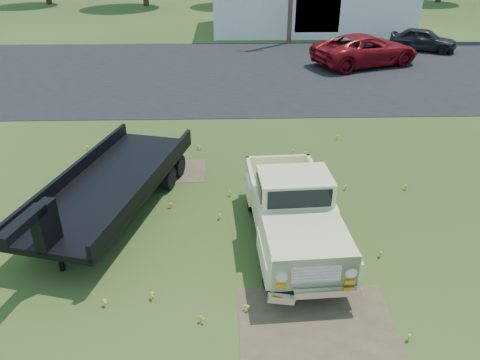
{
  "coord_description": "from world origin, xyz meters",
  "views": [
    {
      "loc": [
        -0.17,
        -9.64,
        6.72
      ],
      "look_at": [
        0.14,
        1.0,
        0.99
      ],
      "focal_mm": 35.0,
      "sensor_mm": 36.0,
      "label": 1
    }
  ],
  "objects_px": {
    "vintage_pickup_truck": "(293,209)",
    "dark_sedan": "(423,40)",
    "flatbed_trailer": "(111,179)",
    "red_pickup": "(366,50)"
  },
  "relations": [
    {
      "from": "vintage_pickup_truck",
      "to": "dark_sedan",
      "type": "bearing_deg",
      "value": 58.41
    },
    {
      "from": "vintage_pickup_truck",
      "to": "flatbed_trailer",
      "type": "height_order",
      "value": "flatbed_trailer"
    },
    {
      "from": "red_pickup",
      "to": "flatbed_trailer",
      "type": "bearing_deg",
      "value": 123.0
    },
    {
      "from": "red_pickup",
      "to": "dark_sedan",
      "type": "xyz_separation_m",
      "value": [
        4.52,
        3.42,
        -0.16
      ]
    },
    {
      "from": "vintage_pickup_truck",
      "to": "red_pickup",
      "type": "relative_size",
      "value": 0.84
    },
    {
      "from": "flatbed_trailer",
      "to": "vintage_pickup_truck",
      "type": "bearing_deg",
      "value": -4.3
    },
    {
      "from": "red_pickup",
      "to": "dark_sedan",
      "type": "relative_size",
      "value": 1.51
    },
    {
      "from": "vintage_pickup_truck",
      "to": "flatbed_trailer",
      "type": "xyz_separation_m",
      "value": [
        -4.57,
        1.58,
        0.02
      ]
    },
    {
      "from": "red_pickup",
      "to": "dark_sedan",
      "type": "height_order",
      "value": "red_pickup"
    },
    {
      "from": "vintage_pickup_truck",
      "to": "dark_sedan",
      "type": "height_order",
      "value": "vintage_pickup_truck"
    }
  ]
}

